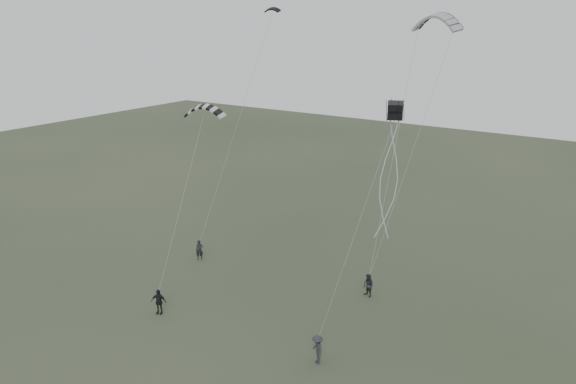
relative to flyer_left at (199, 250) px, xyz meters
The scene contains 9 objects.
ground 9.50m from the flyer_left, 36.52° to the right, with size 140.00×140.00×0.00m, color #303D27.
flyer_left is the anchor object (origin of this frame).
flyer_right 13.77m from the flyer_left, ahead, with size 0.79×0.62×1.63m, color #242429.
flyer_center 8.48m from the flyer_left, 65.51° to the right, with size 0.98×0.41×1.68m, color black.
flyer_far 16.18m from the flyer_left, 24.70° to the right, with size 1.09×0.63×1.69m, color #29292E.
kite_dark_small 19.51m from the flyer_left, 74.81° to the left, with size 1.32×0.40×0.46m, color black, non-canonical shape.
kite_pale_large 24.26m from the flyer_left, 28.36° to the left, with size 3.72×0.84×1.55m, color #989A9D, non-canonical shape.
kite_striped 11.85m from the flyer_left, 28.68° to the right, with size 2.87×0.72×1.14m, color black, non-canonical shape.
kite_box 22.17m from the flyer_left, 13.89° to the right, with size 0.74×0.74×0.76m, color black, non-canonical shape.
Camera 1 is at (20.48, -24.18, 18.17)m, focal length 35.00 mm.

